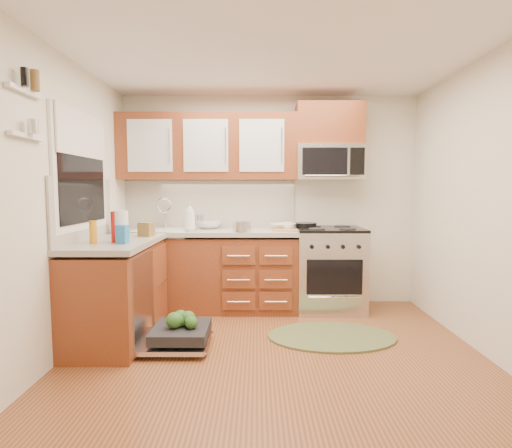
{
  "coord_description": "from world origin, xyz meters",
  "views": [
    {
      "loc": [
        -0.15,
        -3.11,
        1.39
      ],
      "look_at": [
        -0.16,
        0.85,
        1.04
      ],
      "focal_mm": 28.0,
      "sensor_mm": 36.0,
      "label": 1
    }
  ],
  "objects_px": {
    "upper_cabinets": "(208,147)",
    "rug": "(332,336)",
    "bowl_b": "(209,225)",
    "stock_pot": "(242,226)",
    "cutting_board": "(287,230)",
    "microwave": "(329,162)",
    "cup": "(288,226)",
    "bowl_a": "(283,226)",
    "dishwasher": "(177,336)",
    "sink": "(161,241)",
    "skillet": "(306,225)",
    "paper_towel_roll": "(121,226)",
    "range": "(329,269)"
  },
  "relations": [
    {
      "from": "microwave",
      "to": "stock_pot",
      "type": "bearing_deg",
      "value": -161.7
    },
    {
      "from": "paper_towel_roll",
      "to": "cup",
      "type": "xyz_separation_m",
      "value": [
        1.56,
        0.99,
        -0.09
      ]
    },
    {
      "from": "rug",
      "to": "cutting_board",
      "type": "bearing_deg",
      "value": 115.55
    },
    {
      "from": "rug",
      "to": "stock_pot",
      "type": "bearing_deg",
      "value": 141.78
    },
    {
      "from": "upper_cabinets",
      "to": "sink",
      "type": "xyz_separation_m",
      "value": [
        -0.52,
        -0.16,
        -1.07
      ]
    },
    {
      "from": "upper_cabinets",
      "to": "cup",
      "type": "bearing_deg",
      "value": -11.62
    },
    {
      "from": "dishwasher",
      "to": "paper_towel_roll",
      "type": "xyz_separation_m",
      "value": [
        -0.5,
        0.1,
        0.96
      ]
    },
    {
      "from": "dishwasher",
      "to": "cutting_board",
      "type": "height_order",
      "value": "cutting_board"
    },
    {
      "from": "upper_cabinets",
      "to": "rug",
      "type": "relative_size",
      "value": 1.71
    },
    {
      "from": "upper_cabinets",
      "to": "bowl_b",
      "type": "xyz_separation_m",
      "value": [
        -0.0,
        0.03,
        -0.9
      ]
    },
    {
      "from": "range",
      "to": "microwave",
      "type": "xyz_separation_m",
      "value": [
        0.0,
        0.12,
        1.23
      ]
    },
    {
      "from": "bowl_a",
      "to": "dishwasher",
      "type": "bearing_deg",
      "value": -130.17
    },
    {
      "from": "cutting_board",
      "to": "bowl_a",
      "type": "distance_m",
      "value": 0.19
    },
    {
      "from": "skillet",
      "to": "paper_towel_roll",
      "type": "distance_m",
      "value": 2.13
    },
    {
      "from": "upper_cabinets",
      "to": "dishwasher",
      "type": "height_order",
      "value": "upper_cabinets"
    },
    {
      "from": "skillet",
      "to": "cutting_board",
      "type": "bearing_deg",
      "value": -133.98
    },
    {
      "from": "skillet",
      "to": "stock_pot",
      "type": "distance_m",
      "value": 0.82
    },
    {
      "from": "sink",
      "to": "rug",
      "type": "relative_size",
      "value": 0.52
    },
    {
      "from": "upper_cabinets",
      "to": "sink",
      "type": "bearing_deg",
      "value": -163.55
    },
    {
      "from": "sink",
      "to": "paper_towel_roll",
      "type": "bearing_deg",
      "value": -95.92
    },
    {
      "from": "microwave",
      "to": "rug",
      "type": "relative_size",
      "value": 0.63
    },
    {
      "from": "sink",
      "to": "cup",
      "type": "height_order",
      "value": "cup"
    },
    {
      "from": "rug",
      "to": "bowl_b",
      "type": "xyz_separation_m",
      "value": [
        -1.28,
        1.06,
        0.96
      ]
    },
    {
      "from": "upper_cabinets",
      "to": "bowl_b",
      "type": "distance_m",
      "value": 0.9
    },
    {
      "from": "microwave",
      "to": "sink",
      "type": "xyz_separation_m",
      "value": [
        -1.93,
        -0.13,
        -0.9
      ]
    },
    {
      "from": "cup",
      "to": "cutting_board",
      "type": "bearing_deg",
      "value": -105.44
    },
    {
      "from": "microwave",
      "to": "cutting_board",
      "type": "distance_m",
      "value": 0.94
    },
    {
      "from": "sink",
      "to": "stock_pot",
      "type": "height_order",
      "value": "stock_pot"
    },
    {
      "from": "paper_towel_roll",
      "to": "bowl_b",
      "type": "relative_size",
      "value": 0.93
    },
    {
      "from": "cutting_board",
      "to": "bowl_b",
      "type": "xyz_separation_m",
      "value": [
        -0.91,
        0.29,
        0.04
      ]
    },
    {
      "from": "upper_cabinets",
      "to": "skillet",
      "type": "relative_size",
      "value": 8.14
    },
    {
      "from": "stock_pot",
      "to": "bowl_b",
      "type": "height_order",
      "value": "stock_pot"
    },
    {
      "from": "stock_pot",
      "to": "bowl_a",
      "type": "distance_m",
      "value": 0.54
    },
    {
      "from": "rug",
      "to": "bowl_b",
      "type": "relative_size",
      "value": 4.02
    },
    {
      "from": "cutting_board",
      "to": "upper_cabinets",
      "type": "bearing_deg",
      "value": 163.81
    },
    {
      "from": "bowl_a",
      "to": "cup",
      "type": "height_order",
      "value": "cup"
    },
    {
      "from": "rug",
      "to": "cup",
      "type": "height_order",
      "value": "cup"
    },
    {
      "from": "microwave",
      "to": "cup",
      "type": "distance_m",
      "value": 0.89
    },
    {
      "from": "bowl_a",
      "to": "bowl_b",
      "type": "relative_size",
      "value": 0.95
    },
    {
      "from": "bowl_b",
      "to": "cup",
      "type": "height_order",
      "value": "cup"
    },
    {
      "from": "cutting_board",
      "to": "bowl_b",
      "type": "height_order",
      "value": "bowl_b"
    },
    {
      "from": "rug",
      "to": "upper_cabinets",
      "type": "bearing_deg",
      "value": 140.84
    },
    {
      "from": "paper_towel_roll",
      "to": "bowl_a",
      "type": "height_order",
      "value": "paper_towel_roll"
    },
    {
      "from": "skillet",
      "to": "bowl_a",
      "type": "xyz_separation_m",
      "value": [
        -0.27,
        -0.07,
        -0.01
      ]
    },
    {
      "from": "cutting_board",
      "to": "bowl_b",
      "type": "distance_m",
      "value": 0.95
    },
    {
      "from": "bowl_b",
      "to": "cup",
      "type": "relative_size",
      "value": 2.45
    },
    {
      "from": "microwave",
      "to": "bowl_b",
      "type": "bearing_deg",
      "value": 177.97
    },
    {
      "from": "rug",
      "to": "range",
      "type": "bearing_deg",
      "value": 81.83
    },
    {
      "from": "bowl_b",
      "to": "stock_pot",
      "type": "bearing_deg",
      "value": -42.79
    },
    {
      "from": "cutting_board",
      "to": "paper_towel_roll",
      "type": "height_order",
      "value": "paper_towel_roll"
    }
  ]
}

